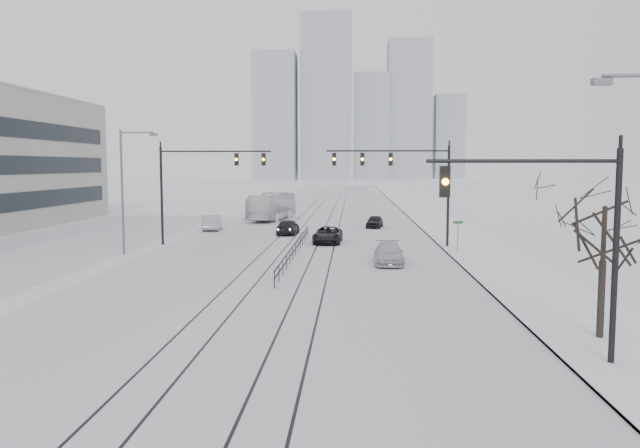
% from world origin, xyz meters
% --- Properties ---
extents(ground, '(500.00, 500.00, 0.00)m').
position_xyz_m(ground, '(0.00, 0.00, 0.00)').
color(ground, silver).
rests_on(ground, ground).
extents(road, '(22.00, 260.00, 0.02)m').
position_xyz_m(road, '(0.00, 60.00, 0.01)').
color(road, silver).
rests_on(road, ground).
extents(sidewalk_east, '(5.00, 260.00, 0.16)m').
position_xyz_m(sidewalk_east, '(13.50, 60.00, 0.08)').
color(sidewalk_east, white).
rests_on(sidewalk_east, ground).
extents(curb, '(0.10, 260.00, 0.12)m').
position_xyz_m(curb, '(11.05, 60.00, 0.06)').
color(curb, gray).
rests_on(curb, ground).
extents(parking_strip, '(14.00, 60.00, 0.03)m').
position_xyz_m(parking_strip, '(-20.00, 35.00, 0.01)').
color(parking_strip, silver).
rests_on(parking_strip, ground).
extents(tram_rails, '(5.30, 180.00, 0.01)m').
position_xyz_m(tram_rails, '(-0.00, 40.00, 0.02)').
color(tram_rails, black).
rests_on(tram_rails, ground).
extents(skyline, '(96.00, 48.00, 72.00)m').
position_xyz_m(skyline, '(5.02, 273.63, 30.65)').
color(skyline, '#9A9FA9').
rests_on(skyline, ground).
extents(traffic_mast_near, '(6.10, 0.37, 7.00)m').
position_xyz_m(traffic_mast_near, '(10.79, 6.00, 4.56)').
color(traffic_mast_near, black).
rests_on(traffic_mast_near, ground).
extents(traffic_mast_ne, '(9.60, 0.37, 8.00)m').
position_xyz_m(traffic_mast_ne, '(8.15, 34.99, 5.76)').
color(traffic_mast_ne, black).
rests_on(traffic_mast_ne, ground).
extents(traffic_mast_nw, '(9.10, 0.37, 8.00)m').
position_xyz_m(traffic_mast_nw, '(-8.52, 36.00, 5.57)').
color(traffic_mast_nw, black).
rests_on(traffic_mast_nw, ground).
extents(street_light_west, '(2.73, 0.25, 9.00)m').
position_xyz_m(street_light_west, '(-12.20, 30.00, 5.21)').
color(street_light_west, '#595B60').
rests_on(street_light_west, ground).
extents(bare_tree, '(4.40, 4.40, 6.10)m').
position_xyz_m(bare_tree, '(13.20, 9.00, 4.49)').
color(bare_tree, black).
rests_on(bare_tree, ground).
extents(median_fence, '(0.06, 24.00, 1.00)m').
position_xyz_m(median_fence, '(0.00, 30.00, 0.53)').
color(median_fence, black).
rests_on(median_fence, ground).
extents(street_sign, '(0.70, 0.06, 2.40)m').
position_xyz_m(street_sign, '(11.80, 32.00, 1.61)').
color(street_sign, '#595B60').
rests_on(street_sign, ground).
extents(sedan_sb_inner, '(2.02, 4.42, 1.47)m').
position_xyz_m(sedan_sb_inner, '(-2.00, 43.85, 0.73)').
color(sedan_sb_inner, black).
rests_on(sedan_sb_inner, ground).
extents(sedan_sb_outer, '(2.25, 4.84, 1.54)m').
position_xyz_m(sedan_sb_outer, '(-10.00, 47.38, 0.77)').
color(sedan_sb_outer, '#B5B6BE').
rests_on(sedan_sb_outer, ground).
extents(sedan_nb_front, '(2.46, 4.98, 1.36)m').
position_xyz_m(sedan_nb_front, '(2.00, 37.55, 0.68)').
color(sedan_nb_front, black).
rests_on(sedan_nb_front, ground).
extents(sedan_nb_right, '(1.97, 4.68, 1.35)m').
position_xyz_m(sedan_nb_right, '(6.45, 26.70, 0.67)').
color(sedan_nb_right, '#B8B9C0').
rests_on(sedan_nb_right, ground).
extents(sedan_nb_far, '(2.09, 3.93, 1.27)m').
position_xyz_m(sedan_nb_far, '(6.34, 50.80, 0.64)').
color(sedan_nb_far, black).
rests_on(sedan_nb_far, ground).
extents(box_truck, '(4.62, 11.73, 3.19)m').
position_xyz_m(box_truck, '(-5.52, 59.41, 1.59)').
color(box_truck, silver).
rests_on(box_truck, ground).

